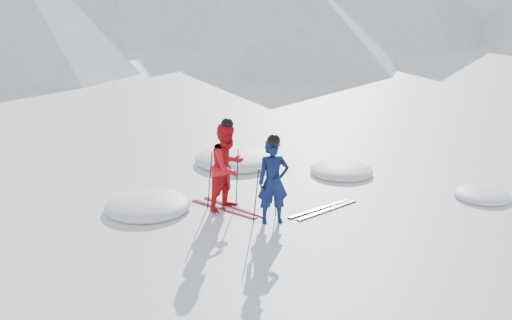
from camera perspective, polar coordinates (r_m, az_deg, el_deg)
ground at (r=12.13m, az=9.58°, el=-4.14°), size 160.00×160.00×0.00m
skier_blue at (r=10.53m, az=1.83°, el=-2.31°), size 0.72×0.59×1.69m
skier_red at (r=11.19m, az=-2.99°, el=-0.74°), size 1.09×0.98×1.84m
pole_blue_left at (r=10.60m, az=0.00°, el=-3.79°), size 0.11×0.08×1.12m
pole_blue_right at (r=10.95m, az=2.22°, el=-3.11°), size 0.11×0.07×1.12m
pole_red_left at (r=11.37m, az=-4.89°, el=-2.12°), size 0.12×0.10×1.23m
pole_red_right at (r=11.54m, az=-2.00°, el=-1.77°), size 0.12×0.09×1.23m
ski_worn_left at (r=11.44m, az=-3.46°, el=-5.16°), size 0.75×1.60×0.03m
ski_worn_right at (r=11.54m, az=-2.39°, el=-4.94°), size 0.65×1.63×0.03m
ski_loose_a at (r=11.51m, az=6.70°, el=-5.11°), size 1.70×0.29×0.03m
ski_loose_b at (r=11.46m, az=7.56°, el=-5.24°), size 1.69×0.35×0.03m
snow_lumps at (r=13.49m, az=-0.30°, el=-1.75°), size 8.14×6.89×0.51m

